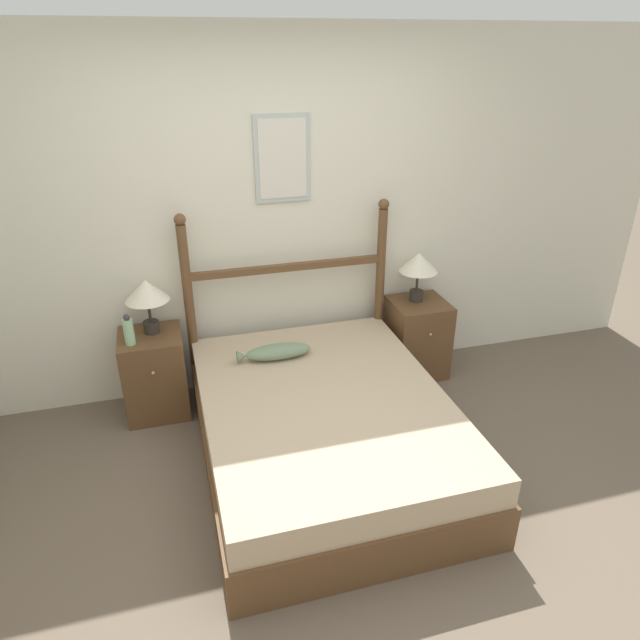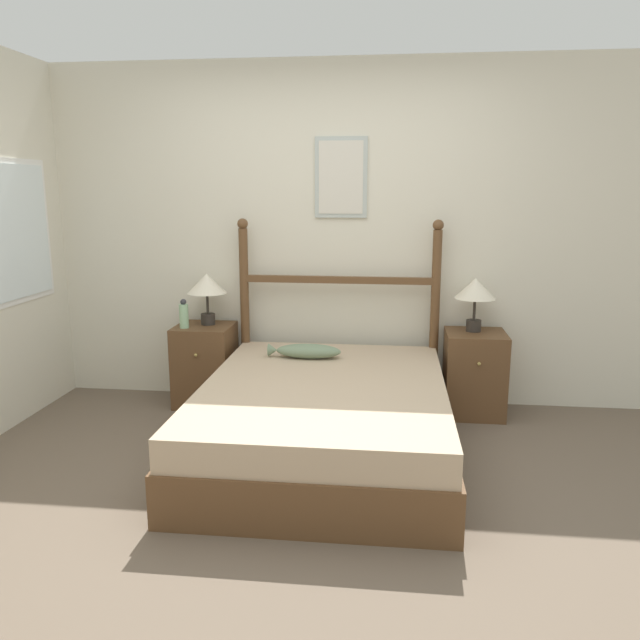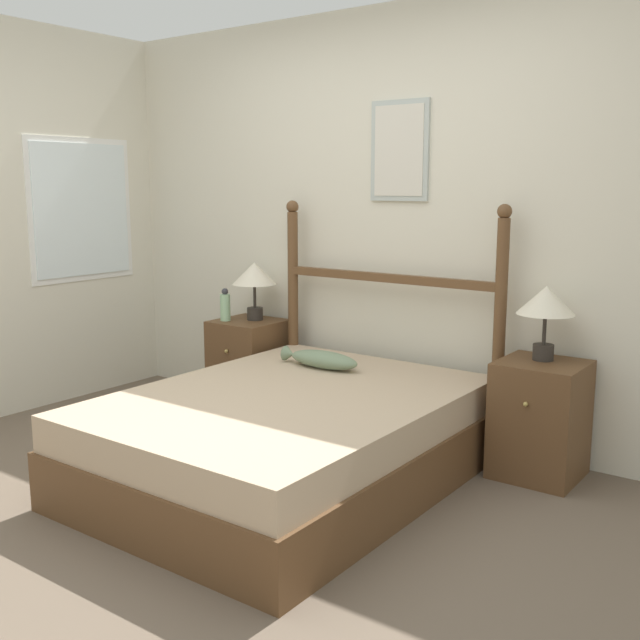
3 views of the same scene
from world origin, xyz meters
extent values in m
plane|color=brown|center=(0.00, 0.00, 0.00)|extent=(16.00, 16.00, 0.00)
cube|color=beige|center=(0.00, 1.73, 1.27)|extent=(6.40, 0.06, 2.55)
cube|color=#ADB7B2|center=(0.11, 1.69, 1.71)|extent=(0.39, 0.02, 0.58)
cube|color=beige|center=(0.11, 1.68, 1.71)|extent=(0.33, 0.01, 0.52)
cube|color=white|center=(-2.10, 1.06, 1.33)|extent=(0.01, 0.85, 1.00)
cube|color=white|center=(-2.09, 1.06, 1.33)|extent=(0.01, 0.77, 0.92)
cube|color=brown|center=(0.10, 0.62, 0.14)|extent=(1.50, 1.98, 0.29)
cube|color=tan|center=(0.10, 0.62, 0.38)|extent=(1.46, 1.94, 0.18)
cylinder|color=brown|center=(-0.61, 1.58, 0.67)|extent=(0.07, 0.07, 1.34)
sphere|color=brown|center=(-0.61, 1.58, 1.37)|extent=(0.08, 0.08, 0.08)
cylinder|color=brown|center=(0.82, 1.58, 0.67)|extent=(0.07, 0.07, 1.34)
sphere|color=brown|center=(0.82, 1.58, 1.37)|extent=(0.08, 0.08, 0.08)
cube|color=brown|center=(0.10, 1.58, 0.96)|extent=(1.43, 0.05, 0.05)
cube|color=brown|center=(-0.91, 1.46, 0.31)|extent=(0.42, 0.41, 0.61)
sphere|color=tan|center=(-0.91, 1.25, 0.44)|extent=(0.02, 0.02, 0.02)
cube|color=brown|center=(1.11, 1.46, 0.31)|extent=(0.42, 0.41, 0.61)
sphere|color=tan|center=(1.11, 1.25, 0.44)|extent=(0.02, 0.02, 0.02)
cylinder|color=#2D2823|center=(-0.88, 1.51, 0.65)|extent=(0.11, 0.11, 0.08)
cylinder|color=#2D2823|center=(-0.88, 1.51, 0.78)|extent=(0.02, 0.02, 0.16)
cone|color=beige|center=(-0.88, 1.51, 0.93)|extent=(0.30, 0.30, 0.15)
cylinder|color=#2D2823|center=(1.09, 1.51, 0.65)|extent=(0.11, 0.11, 0.08)
cylinder|color=#2D2823|center=(1.09, 1.51, 0.78)|extent=(0.02, 0.02, 0.16)
cone|color=beige|center=(1.09, 1.51, 0.93)|extent=(0.30, 0.30, 0.15)
cylinder|color=#99C699|center=(-1.02, 1.37, 0.70)|extent=(0.07, 0.07, 0.18)
sphere|color=#333338|center=(-1.02, 1.37, 0.81)|extent=(0.04, 0.04, 0.04)
ellipsoid|color=gray|center=(-0.07, 1.17, 0.52)|extent=(0.45, 0.16, 0.10)
cone|color=gray|center=(-0.32, 1.17, 0.52)|extent=(0.06, 0.09, 0.09)
camera|label=1|loc=(-0.73, -2.17, 2.42)|focal=32.00mm
camera|label=2|loc=(0.49, -2.99, 1.63)|focal=35.00mm
camera|label=3|loc=(2.39, -2.22, 1.51)|focal=42.00mm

